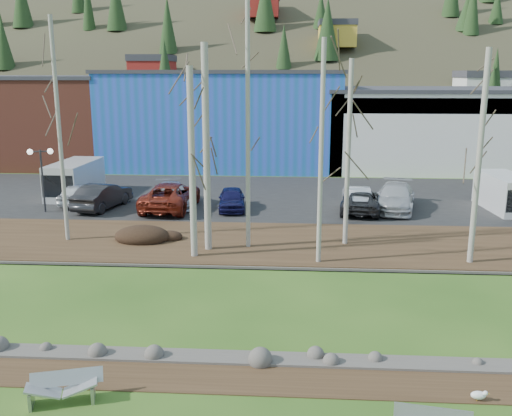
# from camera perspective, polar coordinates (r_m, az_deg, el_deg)

# --- Properties ---
(dirt_strip) EXTENTS (80.00, 1.80, 0.03)m
(dirt_strip) POSITION_cam_1_polar(r_m,az_deg,el_deg) (16.24, 3.00, -16.69)
(dirt_strip) COLOR #382616
(dirt_strip) RESTS_ON ground
(near_bank_rocks) EXTENTS (80.00, 0.80, 0.50)m
(near_bank_rocks) POSITION_cam_1_polar(r_m,az_deg,el_deg) (17.12, 3.05, -15.05)
(near_bank_rocks) COLOR #47423D
(near_bank_rocks) RESTS_ON ground
(river) EXTENTS (80.00, 8.00, 0.90)m
(river) POSITION_cam_1_polar(r_m,az_deg,el_deg) (20.81, 3.20, -9.66)
(river) COLOR black
(river) RESTS_ON ground
(far_bank_rocks) EXTENTS (80.00, 0.80, 0.46)m
(far_bank_rocks) POSITION_cam_1_polar(r_m,az_deg,el_deg) (24.63, 3.31, -5.91)
(far_bank_rocks) COLOR #47423D
(far_bank_rocks) RESTS_ON ground
(far_bank) EXTENTS (80.00, 7.00, 0.15)m
(far_bank) POSITION_cam_1_polar(r_m,az_deg,el_deg) (27.65, 3.37, -3.56)
(far_bank) COLOR #382616
(far_bank) RESTS_ON ground
(parking_lot) EXTENTS (80.00, 14.00, 0.14)m
(parking_lot) POSITION_cam_1_polar(r_m,az_deg,el_deg) (37.82, 3.50, 1.10)
(parking_lot) COLOR black
(parking_lot) RESTS_ON ground
(building_brick) EXTENTS (16.32, 12.24, 7.80)m
(building_brick) POSITION_cam_1_polar(r_m,az_deg,el_deg) (56.51, -21.75, 8.22)
(building_brick) COLOR brown
(building_brick) RESTS_ON ground
(building_blue) EXTENTS (20.40, 12.24, 8.30)m
(building_blue) POSITION_cam_1_polar(r_m,az_deg,el_deg) (51.46, -3.12, 9.00)
(building_blue) COLOR #1A5AAD
(building_blue) RESTS_ON ground
(building_white) EXTENTS (18.36, 12.24, 6.80)m
(building_white) POSITION_cam_1_polar(r_m,az_deg,el_deg) (52.51, 16.98, 7.72)
(building_white) COLOR silver
(building_white) RESTS_ON ground
(hillside) EXTENTS (160.00, 72.00, 35.00)m
(hillside) POSITION_cam_1_polar(r_m,az_deg,el_deg) (96.39, 3.87, 19.02)
(hillside) COLOR #2F291C
(hillside) RESTS_ON ground
(bench_damaged) EXTENTS (1.86, 1.03, 0.79)m
(bench_damaged) POSITION_cam_1_polar(r_m,az_deg,el_deg) (15.86, -18.69, -16.64)
(bench_damaged) COLOR #9D9FA1
(bench_damaged) RESTS_ON ground
(seagull) EXTENTS (0.45, 0.22, 0.33)m
(seagull) POSITION_cam_1_polar(r_m,az_deg,el_deg) (16.23, 21.40, -17.02)
(seagull) COLOR gold
(seagull) RESTS_ON ground
(dirt_mound) EXTENTS (2.70, 1.91, 0.53)m
(dirt_mound) POSITION_cam_1_polar(r_m,az_deg,el_deg) (28.35, -11.33, -2.66)
(dirt_mound) COLOR black
(dirt_mound) RESTS_ON far_bank
(birch_0) EXTENTS (0.20, 0.20, 10.52)m
(birch_0) POSITION_cam_1_polar(r_m,az_deg,el_deg) (28.53, -19.07, 7.20)
(birch_0) COLOR beige
(birch_0) RESTS_ON far_bank
(birch_1) EXTENTS (0.32, 0.32, 9.25)m
(birch_1) POSITION_cam_1_polar(r_m,az_deg,el_deg) (25.65, -4.98, 5.83)
(birch_1) COLOR beige
(birch_1) RESTS_ON far_bank
(birch_2) EXTENTS (0.21, 0.21, 11.17)m
(birch_2) POSITION_cam_1_polar(r_m,az_deg,el_deg) (25.84, -0.82, 8.08)
(birch_2) COLOR beige
(birch_2) RESTS_ON far_bank
(birch_3) EXTENTS (0.29, 0.29, 8.27)m
(birch_3) POSITION_cam_1_polar(r_m,az_deg,el_deg) (24.77, -6.42, 4.38)
(birch_3) COLOR beige
(birch_3) RESTS_ON far_bank
(birch_4) EXTENTS (0.22, 0.22, 8.60)m
(birch_4) POSITION_cam_1_polar(r_m,az_deg,el_deg) (26.80, 9.21, 5.34)
(birch_4) COLOR beige
(birch_4) RESTS_ON far_bank
(birch_5) EXTENTS (0.20, 0.20, 9.36)m
(birch_5) POSITION_cam_1_polar(r_m,az_deg,el_deg) (23.89, 6.53, 5.36)
(birch_5) COLOR beige
(birch_5) RESTS_ON far_bank
(birch_6) EXTENTS (0.24, 0.24, 8.97)m
(birch_6) POSITION_cam_1_polar(r_m,az_deg,el_deg) (25.46, 21.41, 4.58)
(birch_6) COLOR beige
(birch_6) RESTS_ON far_bank
(street_lamp) EXTENTS (1.38, 0.65, 3.73)m
(street_lamp) POSITION_cam_1_polar(r_m,az_deg,el_deg) (35.17, -20.70, 4.29)
(street_lamp) COLOR #262628
(street_lamp) RESTS_ON parking_lot
(car_0) EXTENTS (1.62, 3.88, 1.31)m
(car_0) POSITION_cam_1_polar(r_m,az_deg,el_deg) (37.05, -17.40, 1.39)
(car_0) COLOR white
(car_0) RESTS_ON parking_lot
(car_1) EXTENTS (2.56, 4.90, 1.54)m
(car_1) POSITION_cam_1_polar(r_m,az_deg,el_deg) (35.40, -15.10, 1.18)
(car_1) COLOR #232326
(car_1) RESTS_ON parking_lot
(car_2) EXTENTS (2.98, 5.90, 1.60)m
(car_2) POSITION_cam_1_polar(r_m,az_deg,el_deg) (34.43, -8.52, 1.22)
(car_2) COLOR maroon
(car_2) RESTS_ON parking_lot
(car_3) EXTENTS (3.29, 5.10, 1.38)m
(car_3) POSITION_cam_1_polar(r_m,az_deg,el_deg) (35.19, -8.36, 1.30)
(car_3) COLOR #A9A9B1
(car_3) RESTS_ON parking_lot
(car_4) EXTENTS (1.91, 3.93, 1.29)m
(car_4) POSITION_cam_1_polar(r_m,az_deg,el_deg) (33.96, -2.44, 0.92)
(car_4) COLOR #161545
(car_4) RESTS_ON parking_lot
(car_5) EXTENTS (1.69, 4.39, 1.43)m
(car_5) POSITION_cam_1_polar(r_m,az_deg,el_deg) (34.49, 10.00, 1.04)
(car_5) COLOR silver
(car_5) RESTS_ON parking_lot
(car_6) EXTENTS (2.81, 5.02, 1.33)m
(car_6) POSITION_cam_1_polar(r_m,az_deg,el_deg) (33.97, 10.42, 0.74)
(car_6) COLOR #28282B
(car_6) RESTS_ON parking_lot
(car_7) EXTENTS (3.27, 5.64, 1.54)m
(car_7) POSITION_cam_1_polar(r_m,az_deg,el_deg) (34.83, 13.76, 1.06)
(car_7) COLOR silver
(car_7) RESTS_ON parking_lot
(van_white) EXTENTS (2.35, 4.89, 2.08)m
(van_white) POSITION_cam_1_polar(r_m,az_deg,el_deg) (36.71, 23.74, 1.36)
(van_white) COLOR white
(van_white) RESTS_ON parking_lot
(van_grey) EXTENTS (2.38, 5.26, 2.26)m
(van_grey) POSITION_cam_1_polar(r_m,az_deg,el_deg) (39.27, -17.79, 2.73)
(van_grey) COLOR silver
(van_grey) RESTS_ON parking_lot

